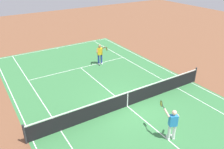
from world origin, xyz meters
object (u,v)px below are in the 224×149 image
object	(u,v)px
tennis_net	(127,99)
tennis_player_far	(172,123)
tennis_ball	(161,104)
tennis_player_near	(100,53)

from	to	relation	value
tennis_net	tennis_player_far	distance (m)	3.37
tennis_player_far	tennis_ball	size ratio (longest dim) A/B	25.71
tennis_net	tennis_player_far	xyz separation A→B (m)	(-3.34, -0.16, 0.44)
tennis_player_near	tennis_player_far	world-z (taller)	same
tennis_ball	tennis_player_near	bearing A→B (deg)	0.59
tennis_player_near	tennis_ball	xyz separation A→B (m)	(-7.13, -0.07, -0.90)
tennis_net	tennis_player_near	distance (m)	6.46
tennis_player_near	tennis_player_far	size ratio (longest dim) A/B	1.00
tennis_net	tennis_player_far	world-z (taller)	tennis_player_far
tennis_player_far	tennis_ball	distance (m)	3.05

